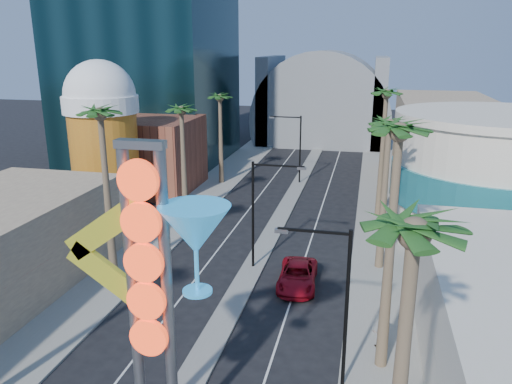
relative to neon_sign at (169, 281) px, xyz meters
name	(u,v)px	position (x,y,z in m)	size (l,w,h in m)	color
sidewalk_west	(198,199)	(-10.32, 32.04, -7.23)	(5.00, 100.00, 0.15)	gray
sidewalk_east	(383,212)	(8.68, 32.04, -7.23)	(5.00, 100.00, 0.15)	gray
median	(291,197)	(-0.82, 35.04, -7.23)	(1.60, 84.00, 0.15)	gray
brick_filler_west	(151,154)	(-16.82, 35.04, -3.31)	(10.00, 10.00, 8.00)	brown
filler_east	(442,141)	(15.18, 45.04, -2.31)	(10.00, 20.00, 10.00)	#977B61
beer_mug	(103,131)	(-17.82, 27.04, 0.54)	(7.00, 7.00, 14.50)	#B74E18
turquoise_building	(496,179)	(17.18, 27.04, -2.06)	(16.60, 16.60, 10.60)	beige
canopy	(323,116)	(-0.82, 69.04, -3.00)	(22.00, 16.00, 22.00)	slate
neon_sign	(169,281)	(0.00, 0.00, 0.00)	(6.53, 2.60, 12.55)	gray
streetlight_0	(260,205)	(-0.27, 17.04, -2.43)	(3.79, 0.25, 8.00)	black
streetlight_1	(296,143)	(-1.36, 41.04, -2.43)	(3.79, 0.25, 8.00)	black
streetlight_2	(337,295)	(5.91, 5.04, -2.47)	(3.45, 0.25, 8.00)	black
palm_1	(101,125)	(-9.82, 13.04, 3.52)	(2.40, 2.40, 12.70)	brown
palm_2	(182,117)	(-9.82, 27.04, 2.17)	(2.40, 2.40, 11.20)	brown
palm_3	(220,103)	(-9.82, 39.04, 2.17)	(2.40, 2.40, 11.20)	brown
palm_4	(412,256)	(8.18, -2.96, 3.07)	(2.40, 2.40, 12.20)	brown
palm_5	(398,149)	(8.18, 7.04, 3.96)	(2.40, 2.40, 13.20)	brown
palm_6	(389,134)	(8.18, 19.04, 2.62)	(2.40, 2.40, 11.70)	brown
palm_7	(386,102)	(8.18, 31.04, 3.52)	(2.40, 2.40, 12.70)	brown
red_pickup	(298,276)	(2.77, 14.92, -6.56)	(2.49, 5.40, 1.50)	#B00D1D
pedestrian_b	(380,332)	(8.11, 8.64, -6.31)	(0.82, 0.64, 1.69)	gray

